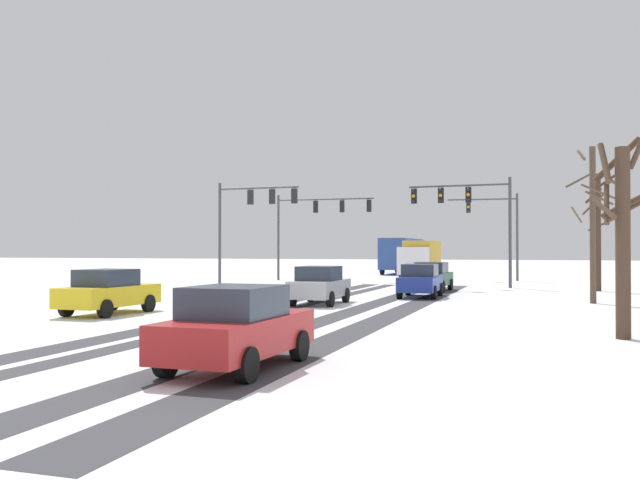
% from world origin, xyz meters
% --- Properties ---
extents(wheel_track_left_lane, '(1.03, 38.62, 0.01)m').
position_xyz_m(wheel_track_left_lane, '(3.66, 17.55, 0.00)').
color(wheel_track_left_lane, '#424247').
rests_on(wheel_track_left_lane, ground).
extents(wheel_track_right_lane, '(0.80, 38.62, 0.01)m').
position_xyz_m(wheel_track_right_lane, '(0.95, 17.55, 0.00)').
color(wheel_track_right_lane, '#424247').
rests_on(wheel_track_right_lane, ground).
extents(wheel_track_center, '(1.14, 38.62, 0.01)m').
position_xyz_m(wheel_track_center, '(5.40, 17.55, 0.00)').
color(wheel_track_center, '#424247').
rests_on(wheel_track_center, ground).
extents(wheel_track_oncoming, '(1.05, 38.62, 0.01)m').
position_xyz_m(wheel_track_oncoming, '(-0.38, 17.55, 0.00)').
color(wheel_track_oncoming, '#424247').
rests_on(wheel_track_oncoming, ground).
extents(sidewalk_kerb_right, '(4.00, 38.62, 0.12)m').
position_xyz_m(sidewalk_kerb_right, '(10.13, 15.80, 0.06)').
color(sidewalk_kerb_right, white).
rests_on(sidewalk_kerb_right, ground).
extents(traffic_signal_near_left, '(5.41, 0.51, 6.50)m').
position_xyz_m(traffic_signal_near_left, '(-6.60, 31.03, 4.77)').
color(traffic_signal_near_left, '#47474C').
rests_on(traffic_signal_near_left, ground).
extents(traffic_signal_far_left, '(7.56, 0.54, 6.50)m').
position_xyz_m(traffic_signal_far_left, '(-5.70, 41.21, 4.84)').
color(traffic_signal_far_left, '#47474C').
rests_on(traffic_signal_far_left, ground).
extents(traffic_signal_near_right, '(5.97, 0.49, 6.50)m').
position_xyz_m(traffic_signal_near_right, '(6.36, 33.16, 4.79)').
color(traffic_signal_near_right, '#47474C').
rests_on(traffic_signal_near_right, ground).
extents(traffic_signal_far_right, '(5.14, 0.59, 6.50)m').
position_xyz_m(traffic_signal_far_right, '(7.37, 45.00, 4.37)').
color(traffic_signal_far_right, '#47474C').
rests_on(traffic_signal_far_right, ground).
extents(car_dark_green_lead, '(1.97, 4.17, 1.62)m').
position_xyz_m(car_dark_green_lead, '(4.58, 30.84, 0.82)').
color(car_dark_green_lead, '#194C2D').
rests_on(car_dark_green_lead, ground).
extents(car_blue_second, '(1.92, 4.14, 1.62)m').
position_xyz_m(car_blue_second, '(4.82, 25.59, 0.82)').
color(car_blue_second, '#233899').
rests_on(car_blue_second, ground).
extents(car_silver_third, '(1.92, 4.15, 1.62)m').
position_xyz_m(car_silver_third, '(1.47, 20.02, 0.82)').
color(car_silver_third, '#B7BABF').
rests_on(car_silver_third, ground).
extents(car_yellow_cab_fourth, '(1.94, 4.15, 1.62)m').
position_xyz_m(car_yellow_cab_fourth, '(-4.37, 13.40, 0.82)').
color(car_yellow_cab_fourth, yellow).
rests_on(car_yellow_cab_fourth, ground).
extents(car_red_fifth, '(1.91, 4.14, 1.62)m').
position_xyz_m(car_red_fifth, '(4.80, 4.56, 0.82)').
color(car_red_fifth, red).
rests_on(car_red_fifth, ground).
extents(bus_oncoming, '(2.77, 11.03, 3.38)m').
position_xyz_m(bus_oncoming, '(-2.48, 58.21, 1.99)').
color(bus_oncoming, '#284793').
rests_on(bus_oncoming, ground).
extents(box_truck_delivery, '(2.38, 7.43, 3.02)m').
position_xyz_m(box_truck_delivery, '(1.26, 46.47, 1.63)').
color(box_truck_delivery, silver).
rests_on(box_truck_delivery, ground).
extents(bare_tree_sidewalk_near, '(1.94, 1.94, 5.77)m').
position_xyz_m(bare_tree_sidewalk_near, '(12.48, 11.83, 2.92)').
color(bare_tree_sidewalk_near, '#4C3828').
rests_on(bare_tree_sidewalk_near, ground).
extents(bare_tree_sidewalk_mid, '(2.14, 2.16, 6.79)m').
position_xyz_m(bare_tree_sidewalk_mid, '(12.55, 24.09, 3.67)').
color(bare_tree_sidewalk_mid, brown).
rests_on(bare_tree_sidewalk_mid, ground).
extents(bare_tree_sidewalk_far, '(1.75, 1.99, 6.61)m').
position_xyz_m(bare_tree_sidewalk_far, '(13.51, 33.54, 3.61)').
color(bare_tree_sidewalk_far, '#423023').
rests_on(bare_tree_sidewalk_far, ground).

